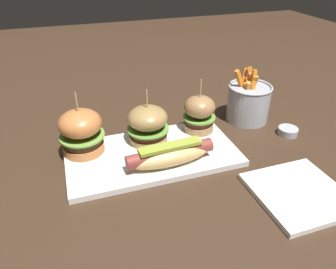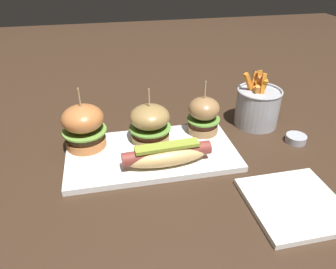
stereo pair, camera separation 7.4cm
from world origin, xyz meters
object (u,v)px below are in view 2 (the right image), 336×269
Objects in this scene: platter_main at (152,153)px; hot_dog at (167,155)px; fries_bucket at (257,106)px; slider_right at (204,115)px; slider_center at (150,123)px; slider_left at (84,126)px; side_plate at (295,204)px; sauce_ramekin at (296,138)px.

hot_dog is (0.03, -0.06, 0.03)m from platter_main.
slider_right is at bearing -168.24° from fries_bucket.
slider_center and fries_bucket have the same top height.
slider_left is 1.07× the size of slider_right.
slider_left is 0.48m from side_plate.
slider_center is at bearing 169.79° from sauce_ramekin.
platter_main is at bearing 114.12° from hot_dog.
slider_center is at bearing -175.78° from slider_right.
side_plate is (0.24, -0.22, -0.00)m from platter_main.
hot_dog is 1.14× the size of side_plate.
fries_bucket reaches higher than platter_main.
slider_left reaches higher than slider_center.
slider_right is 0.80× the size of side_plate.
fries_bucket is 2.96× the size of sauce_ramekin.
hot_dog is 1.46× the size of slider_center.
slider_center is 0.98× the size of slider_right.
slider_center is at bearing 83.88° from platter_main.
slider_right reaches higher than side_plate.
hot_dog is 1.43× the size of slider_right.
platter_main is 0.07m from hot_dog.
side_plate is (-0.13, -0.21, -0.00)m from sauce_ramekin.
slider_left is 0.85× the size of side_plate.
platter_main is at bearing -162.76° from fries_bucket.
platter_main reaches higher than side_plate.
hot_dog is 0.35m from sauce_ramekin.
platter_main is 0.33m from side_plate.
slider_center reaches higher than sauce_ramekin.
platter_main is 2.90× the size of slider_center.
platter_main is at bearing 177.81° from sauce_ramekin.
side_plate is at bearing -101.69° from fries_bucket.
slider_right reaches higher than slider_center.
platter_main is 2.26× the size of side_plate.
slider_left is 0.99× the size of fries_bucket.
slider_right reaches higher than fries_bucket.
slider_right is at bearing 161.35° from sauce_ramekin.
slider_left reaches higher than slider_right.
sauce_ramekin is (0.06, -0.11, -0.04)m from fries_bucket.
hot_dog is at bearing 142.51° from side_plate.
sauce_ramekin is (0.36, -0.07, -0.05)m from slider_center.
platter_main is 2.84× the size of slider_right.
hot_dog is 0.11m from slider_center.
fries_bucket is (0.46, 0.04, -0.01)m from slider_left.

